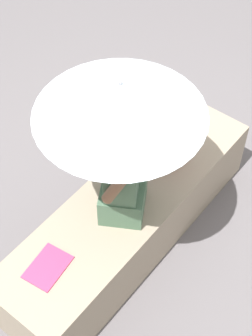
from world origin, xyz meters
The scene contains 6 objects.
ground_plane centered at (0.00, 0.00, 0.00)m, with size 14.00×14.00×0.00m, color #605B5E.
stone_bench centered at (0.00, 0.00, 0.25)m, with size 2.17×0.61×0.50m, color gray.
person_seated centered at (-0.09, -0.02, 0.89)m, with size 0.51×0.41×0.90m.
parasol centered at (-0.08, 0.00, 1.44)m, with size 0.98×0.98×1.08m.
handbag_black centered at (0.44, 0.05, 0.64)m, with size 0.23×0.18×0.29m.
magazine centered at (-0.73, 0.05, 0.50)m, with size 0.28×0.20×0.01m, color #D83866.
Camera 1 is at (-1.72, -1.34, 3.39)m, focal length 57.53 mm.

